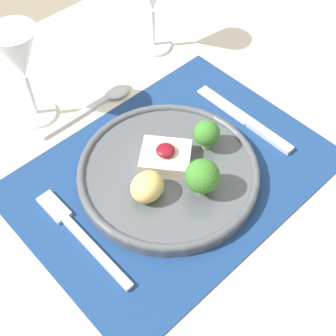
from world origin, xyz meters
The scene contains 8 objects.
ground_plane centered at (0.00, 0.00, 0.00)m, with size 8.00×8.00×0.00m, color gray.
dining_table centered at (0.00, 0.00, 0.63)m, with size 1.21×0.92×0.73m.
placemat centered at (0.00, 0.00, 0.73)m, with size 0.45×0.33×0.00m, color navy.
dinner_plate centered at (-0.01, 0.00, 0.75)m, with size 0.27×0.27×0.07m.
fork centered at (-0.16, 0.02, 0.73)m, with size 0.02×0.19×0.01m.
knife centered at (0.16, -0.01, 0.73)m, with size 0.02×0.19×0.01m.
spoon centered at (0.03, 0.19, 0.73)m, with size 0.18×0.04×0.01m.
wine_glass_far centered at (-0.08, 0.24, 0.84)m, with size 0.07×0.07×0.17m.
Camera 1 is at (-0.29, -0.30, 1.29)m, focal length 50.00 mm.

